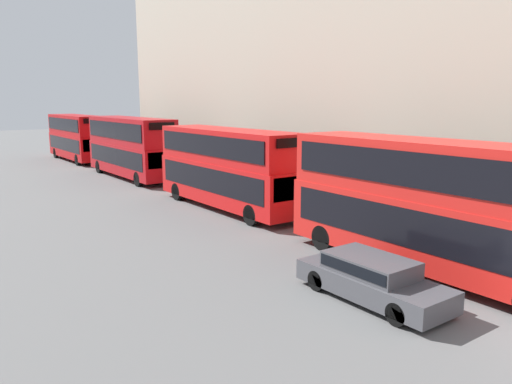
{
  "coord_description": "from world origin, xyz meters",
  "views": [
    {
      "loc": [
        -12.7,
        -5.01,
        5.81
      ],
      "look_at": [
        0.48,
        13.1,
        1.65
      ],
      "focal_mm": 35.0,
      "sensor_mm": 36.0,
      "label": 1
    }
  ],
  "objects": [
    {
      "name": "car_dark_sedan",
      "position": [
        -1.8,
        4.22,
        0.7
      ],
      "size": [
        1.77,
        4.75,
        1.3
      ],
      "color": "#47474C",
      "rests_on": "ground"
    },
    {
      "name": "bus_leading",
      "position": [
        1.6,
        4.65,
        2.47
      ],
      "size": [
        2.59,
        11.17,
        4.49
      ],
      "color": "red",
      "rests_on": "ground"
    },
    {
      "name": "bus_trailing",
      "position": [
        1.6,
        43.78,
        2.4
      ],
      "size": [
        2.59,
        10.47,
        4.34
      ],
      "color": "#B20C0F",
      "rests_on": "ground"
    },
    {
      "name": "bus_third_in_queue",
      "position": [
        1.6,
        30.56,
        2.47
      ],
      "size": [
        2.59,
        11.05,
        4.49
      ],
      "color": "#A80F14",
      "rests_on": "ground"
    },
    {
      "name": "bus_second_in_queue",
      "position": [
        1.6,
        17.18,
        2.36
      ],
      "size": [
        2.59,
        10.67,
        4.27
      ],
      "color": "red",
      "rests_on": "ground"
    }
  ]
}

